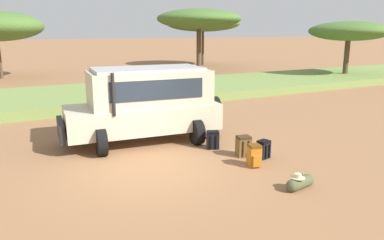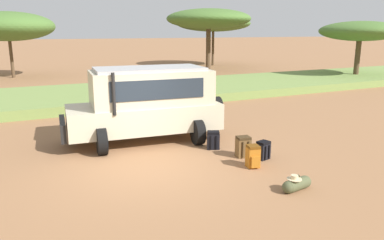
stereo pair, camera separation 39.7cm
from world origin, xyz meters
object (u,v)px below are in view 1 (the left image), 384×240
(acacia_tree_far_right, at_px, (349,31))
(backpack_outermost, at_px, (254,156))
(acacia_tree_right_mid, at_px, (203,23))
(backpack_near_rear_wheel, at_px, (243,146))
(duffel_bag_low_black_case, at_px, (300,182))
(safari_vehicle, at_px, (146,103))
(backpack_beside_front_wheel, at_px, (263,149))
(backpack_cluster_center, at_px, (213,140))
(acacia_tree_centre_back, at_px, (199,19))

(acacia_tree_far_right, bearing_deg, backpack_outermost, -145.90)
(acacia_tree_right_mid, bearing_deg, backpack_near_rear_wheel, -117.25)
(duffel_bag_low_black_case, relative_size, acacia_tree_right_mid, 0.11)
(acacia_tree_far_right, bearing_deg, safari_vehicle, -156.93)
(backpack_outermost, distance_m, acacia_tree_right_mid, 30.49)
(backpack_beside_front_wheel, bearing_deg, backpack_outermost, -146.40)
(safari_vehicle, relative_size, acacia_tree_far_right, 0.91)
(backpack_cluster_center, distance_m, backpack_outermost, 1.88)
(safari_vehicle, xyz_separation_m, acacia_tree_far_right, (19.00, 8.09, 2.23))
(duffel_bag_low_black_case, distance_m, acacia_tree_right_mid, 32.00)
(backpack_beside_front_wheel, relative_size, acacia_tree_far_right, 0.09)
(backpack_beside_front_wheel, xyz_separation_m, backpack_cluster_center, (-0.82, 1.45, 0.02))
(backpack_cluster_center, distance_m, backpack_near_rear_wheel, 1.11)
(safari_vehicle, distance_m, acacia_tree_right_mid, 28.10)
(backpack_outermost, relative_size, acacia_tree_centre_back, 0.08)
(backpack_beside_front_wheel, relative_size, acacia_tree_centre_back, 0.07)
(backpack_outermost, relative_size, acacia_tree_right_mid, 0.08)
(acacia_tree_centre_back, relative_size, acacia_tree_right_mid, 0.94)
(backpack_outermost, relative_size, acacia_tree_far_right, 0.10)
(safari_vehicle, height_order, duffel_bag_low_black_case, safari_vehicle)
(backpack_outermost, xyz_separation_m, acacia_tree_far_right, (17.31, 11.72, 3.23))
(backpack_outermost, xyz_separation_m, duffel_bag_low_black_case, (0.03, -1.70, -0.14))
(backpack_near_rear_wheel, height_order, acacia_tree_far_right, acacia_tree_far_right)
(backpack_near_rear_wheel, distance_m, acacia_tree_far_right, 20.50)
(backpack_cluster_center, height_order, acacia_tree_centre_back, acacia_tree_centre_back)
(safari_vehicle, relative_size, backpack_beside_front_wheel, 10.28)
(duffel_bag_low_black_case, bearing_deg, backpack_near_rear_wheel, 85.50)
(backpack_beside_front_wheel, distance_m, acacia_tree_right_mid, 29.83)
(acacia_tree_centre_back, bearing_deg, acacia_tree_right_mid, 57.24)
(safari_vehicle, height_order, backpack_outermost, safari_vehicle)
(backpack_near_rear_wheel, relative_size, backpack_outermost, 1.00)
(safari_vehicle, distance_m, backpack_cluster_center, 2.53)
(backpack_cluster_center, relative_size, duffel_bag_low_black_case, 0.66)
(backpack_near_rear_wheel, xyz_separation_m, acacia_tree_centre_back, (10.05, 20.84, 4.25))
(backpack_near_rear_wheel, distance_m, duffel_bag_low_black_case, 2.55)
(backpack_outermost, xyz_separation_m, acacia_tree_centre_back, (10.29, 21.68, 4.25))
(backpack_outermost, bearing_deg, duffel_bag_low_black_case, -88.83)
(duffel_bag_low_black_case, bearing_deg, acacia_tree_right_mid, 64.53)
(safari_vehicle, relative_size, backpack_cluster_center, 9.62)
(duffel_bag_low_black_case, bearing_deg, acacia_tree_far_right, 37.83)
(safari_vehicle, xyz_separation_m, acacia_tree_centre_back, (11.98, 18.06, 3.25))
(acacia_tree_centre_back, xyz_separation_m, acacia_tree_right_mid, (3.39, 5.27, -0.26))
(backpack_near_rear_wheel, height_order, acacia_tree_centre_back, acacia_tree_centre_back)
(backpack_cluster_center, height_order, acacia_tree_far_right, acacia_tree_far_right)
(backpack_cluster_center, bearing_deg, duffel_bag_low_black_case, -86.53)
(acacia_tree_centre_back, distance_m, acacia_tree_far_right, 12.23)
(backpack_outermost, bearing_deg, backpack_beside_front_wheel, 33.60)
(safari_vehicle, xyz_separation_m, acacia_tree_right_mid, (15.38, 23.33, 2.99))
(duffel_bag_low_black_case, height_order, acacia_tree_far_right, acacia_tree_far_right)
(backpack_near_rear_wheel, bearing_deg, backpack_outermost, -105.56)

